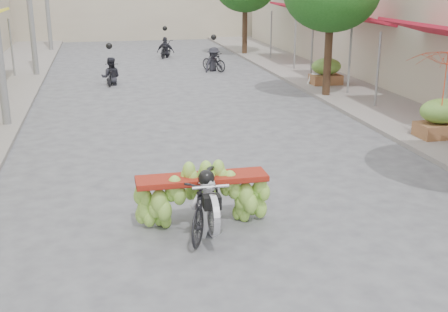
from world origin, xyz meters
TOP-DOWN VIEW (x-y plane):
  - sidewalk_right at (7.00, 15.00)m, footprint 4.00×60.00m
  - produce_crate_mid at (6.20, 8.00)m, footprint 1.20×0.88m
  - produce_crate_far at (6.20, 16.00)m, footprint 1.20×0.88m
  - banana_motorbike at (-1.00, 3.85)m, footprint 2.30×1.95m
  - pedestrian at (5.90, 16.19)m, footprint 0.91×0.57m
  - bg_motorbike_a at (-2.22, 18.35)m, footprint 0.85×1.50m
  - bg_motorbike_b at (2.58, 20.82)m, footprint 1.21×1.53m
  - bg_motorbike_c at (0.93, 25.96)m, footprint 1.18×1.74m

SIDE VIEW (x-z plane):
  - sidewalk_right at x=7.00m, z-range 0.00..0.12m
  - banana_motorbike at x=-1.00m, z-range -0.30..1.65m
  - produce_crate_mid at x=6.20m, z-range 0.13..1.29m
  - produce_crate_far at x=6.20m, z-range 0.13..1.29m
  - bg_motorbike_a at x=-2.22m, z-range -0.20..1.75m
  - bg_motorbike_c at x=0.93m, z-range -0.18..1.77m
  - bg_motorbike_b at x=2.58m, z-range -0.10..1.85m
  - pedestrian at x=5.90m, z-range 0.12..1.91m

